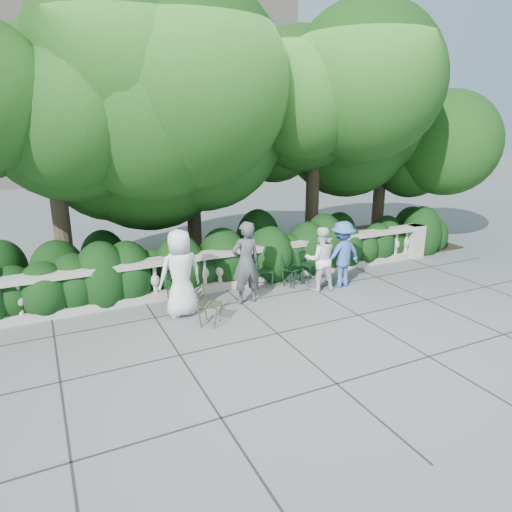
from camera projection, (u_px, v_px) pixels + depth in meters
name	position (u px, v px, depth m)	size (l,w,h in m)	color
ground	(276.00, 311.00, 10.11)	(90.00, 90.00, 0.00)	#56595E
balustrade	(242.00, 267.00, 11.52)	(12.00, 0.44, 1.00)	#9E998E
shrub_hedge	(225.00, 272.00, 12.70)	(15.00, 2.60, 1.70)	black
tree_canopy	(243.00, 124.00, 12.01)	(15.04, 6.52, 6.78)	#3F3023
chair_a	(181.00, 304.00, 10.46)	(0.44, 0.48, 0.84)	black
chair_c	(265.00, 289.00, 11.39)	(0.44, 0.48, 0.84)	black
chair_d	(297.00, 287.00, 11.57)	(0.44, 0.48, 0.84)	black
chair_e	(313.00, 282.00, 11.88)	(0.44, 0.48, 0.84)	black
chair_f	(296.00, 286.00, 11.60)	(0.44, 0.48, 0.84)	black
chair_weathered	(217.00, 325.00, 9.42)	(0.44, 0.48, 0.84)	black
person_businessman	(180.00, 273.00, 9.65)	(0.93, 0.61, 1.90)	silver
person_woman_grey	(246.00, 263.00, 10.32)	(0.70, 0.46, 1.92)	#434448
person_casual_man	(320.00, 259.00, 11.15)	(0.78, 0.60, 1.60)	white
person_older_blue	(342.00, 254.00, 11.37)	(1.09, 0.63, 1.68)	#375BA7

